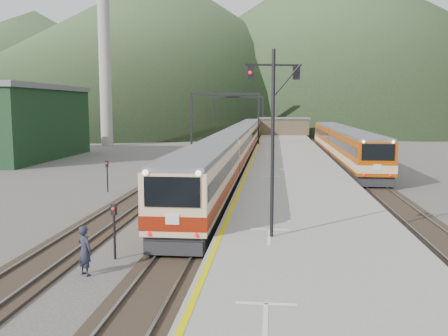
# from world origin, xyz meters

# --- Properties ---
(ground) EXTENTS (400.00, 400.00, 0.00)m
(ground) POSITION_xyz_m (0.00, 0.00, 0.00)
(ground) COLOR #47423D
(ground) RESTS_ON ground
(track_main) EXTENTS (2.60, 200.00, 0.23)m
(track_main) POSITION_xyz_m (0.00, 40.00, 0.07)
(track_main) COLOR black
(track_main) RESTS_ON ground
(track_far) EXTENTS (2.60, 200.00, 0.23)m
(track_far) POSITION_xyz_m (-5.00, 40.00, 0.07)
(track_far) COLOR black
(track_far) RESTS_ON ground
(track_second) EXTENTS (2.60, 200.00, 0.23)m
(track_second) POSITION_xyz_m (11.50, 40.00, 0.07)
(track_second) COLOR black
(track_second) RESTS_ON ground
(platform) EXTENTS (8.00, 100.00, 1.00)m
(platform) POSITION_xyz_m (5.60, 38.00, 0.50)
(platform) COLOR gray
(platform) RESTS_ON ground
(gantry_near) EXTENTS (9.55, 0.25, 8.00)m
(gantry_near) POSITION_xyz_m (-2.85, 55.00, 5.59)
(gantry_near) COLOR black
(gantry_near) RESTS_ON ground
(gantry_far) EXTENTS (9.55, 0.25, 8.00)m
(gantry_far) POSITION_xyz_m (-2.85, 80.00, 5.59)
(gantry_far) COLOR black
(gantry_far) RESTS_ON ground
(smokestack) EXTENTS (1.80, 1.80, 30.00)m
(smokestack) POSITION_xyz_m (-22.00, 62.00, 15.00)
(smokestack) COLOR #9E998E
(smokestack) RESTS_ON ground
(station_shed) EXTENTS (9.40, 4.40, 3.10)m
(station_shed) POSITION_xyz_m (5.60, 78.00, 2.57)
(station_shed) COLOR brown
(station_shed) RESTS_ON platform
(hill_a) EXTENTS (180.00, 180.00, 60.00)m
(hill_a) POSITION_xyz_m (-40.00, 190.00, 30.00)
(hill_a) COLOR #2B4023
(hill_a) RESTS_ON ground
(hill_b) EXTENTS (220.00, 220.00, 75.00)m
(hill_b) POSITION_xyz_m (30.00, 230.00, 37.50)
(hill_b) COLOR #2B4023
(hill_b) RESTS_ON ground
(hill_d) EXTENTS (200.00, 200.00, 55.00)m
(hill_d) POSITION_xyz_m (-120.00, 240.00, 27.50)
(hill_d) COLOR #2B4023
(hill_d) RESTS_ON ground
(main_train) EXTENTS (2.72, 74.66, 3.32)m
(main_train) POSITION_xyz_m (0.00, 42.84, 1.89)
(main_train) COLOR #DDB589
(main_train) RESTS_ON track_main
(second_train) EXTENTS (2.87, 39.10, 3.50)m
(second_train) POSITION_xyz_m (11.50, 43.24, 1.98)
(second_train) COLOR #A33E05
(second_train) RESTS_ON track_second
(signal_mast) EXTENTS (2.16, 0.63, 7.32)m
(signal_mast) POSITION_xyz_m (3.90, 6.05, 5.45)
(signal_mast) COLOR black
(signal_mast) RESTS_ON platform
(short_signal_a) EXTENTS (0.26, 0.22, 2.27)m
(short_signal_a) POSITION_xyz_m (-2.41, 5.63, 1.46)
(short_signal_a) COLOR black
(short_signal_a) RESTS_ON ground
(short_signal_b) EXTENTS (0.24, 0.20, 2.27)m
(short_signal_b) POSITION_xyz_m (-3.58, 31.91, 1.46)
(short_signal_b) COLOR black
(short_signal_b) RESTS_ON ground
(short_signal_c) EXTENTS (0.25, 0.20, 2.27)m
(short_signal_c) POSITION_xyz_m (-7.97, 21.06, 1.46)
(short_signal_c) COLOR black
(short_signal_c) RESTS_ON ground
(worker) EXTENTS (0.81, 0.74, 1.86)m
(worker) POSITION_xyz_m (-2.88, 3.64, 0.93)
(worker) COLOR #232332
(worker) RESTS_ON ground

